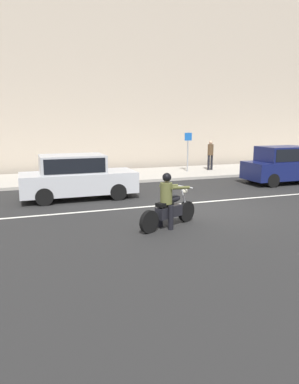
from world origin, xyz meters
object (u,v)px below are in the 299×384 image
motorcycle_with_rider_olive (169,205)px  parked_sedan_silver (76,176)px  street_sign_post (188,148)px  parked_hatchback_navy (282,164)px  pedestrian_bystander (210,153)px

motorcycle_with_rider_olive → parked_sedan_silver: 5.14m
parked_sedan_silver → street_sign_post: street_sign_post is taller
street_sign_post → parked_hatchback_navy: bearing=-57.7°
parked_sedan_silver → pedestrian_bystander: (8.62, 4.92, 0.27)m
motorcycle_with_rider_olive → street_sign_post: (5.19, 9.56, 0.87)m
motorcycle_with_rider_olive → parked_hatchback_navy: size_ratio=0.56×
parked_sedan_silver → street_sign_post: (7.07, 4.79, 0.63)m
parked_hatchback_navy → street_sign_post: street_sign_post is taller
motorcycle_with_rider_olive → parked_sedan_silver: (-1.88, 4.77, 0.24)m
motorcycle_with_rider_olive → street_sign_post: 10.91m
motorcycle_with_rider_olive → parked_hatchback_navy: (8.08, 5.00, 0.29)m
parked_sedan_silver → street_sign_post: bearing=34.1°
motorcycle_with_rider_olive → parked_hatchback_navy: 9.50m
parked_hatchback_navy → street_sign_post: bearing=122.3°
parked_sedan_silver → parked_hatchback_navy: 9.96m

